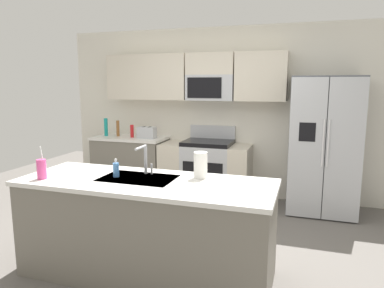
{
  "coord_description": "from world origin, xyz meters",
  "views": [
    {
      "loc": [
        1.24,
        -3.32,
        1.75
      ],
      "look_at": [
        -0.03,
        0.6,
        1.05
      ],
      "focal_mm": 33.37,
      "sensor_mm": 36.0,
      "label": 1
    }
  ],
  "objects_px": {
    "range_oven": "(206,170)",
    "sink_faucet": "(145,157)",
    "pepper_mill": "(118,128)",
    "bottle_teal": "(106,127)",
    "refrigerator": "(324,146)",
    "toaster": "(147,132)",
    "soap_dispenser": "(116,170)",
    "drink_cup_pink": "(42,169)",
    "bottle_red": "(132,131)",
    "paper_towel_roll": "(201,165)"
  },
  "relations": [
    {
      "from": "range_oven",
      "to": "sink_faucet",
      "type": "bearing_deg",
      "value": -89.82
    },
    {
      "from": "pepper_mill",
      "to": "bottle_teal",
      "type": "distance_m",
      "value": 0.21
    },
    {
      "from": "refrigerator",
      "to": "pepper_mill",
      "type": "bearing_deg",
      "value": 178.75
    },
    {
      "from": "pepper_mill",
      "to": "toaster",
      "type": "bearing_deg",
      "value": -5.28
    },
    {
      "from": "pepper_mill",
      "to": "soap_dispenser",
      "type": "height_order",
      "value": "pepper_mill"
    },
    {
      "from": "drink_cup_pink",
      "to": "bottle_red",
      "type": "bearing_deg",
      "value": 99.12
    },
    {
      "from": "range_oven",
      "to": "bottle_red",
      "type": "bearing_deg",
      "value": -177.97
    },
    {
      "from": "bottle_teal",
      "to": "sink_faucet",
      "type": "bearing_deg",
      "value": -51.04
    },
    {
      "from": "soap_dispenser",
      "to": "range_oven",
      "type": "bearing_deg",
      "value": 84.81
    },
    {
      "from": "toaster",
      "to": "drink_cup_pink",
      "type": "height_order",
      "value": "drink_cup_pink"
    },
    {
      "from": "sink_faucet",
      "to": "paper_towel_roll",
      "type": "distance_m",
      "value": 0.54
    },
    {
      "from": "sink_faucet",
      "to": "bottle_teal",
      "type": "bearing_deg",
      "value": 128.96
    },
    {
      "from": "paper_towel_roll",
      "to": "bottle_red",
      "type": "bearing_deg",
      "value": 130.52
    },
    {
      "from": "sink_faucet",
      "to": "soap_dispenser",
      "type": "distance_m",
      "value": 0.29
    },
    {
      "from": "toaster",
      "to": "sink_faucet",
      "type": "height_order",
      "value": "sink_faucet"
    },
    {
      "from": "drink_cup_pink",
      "to": "pepper_mill",
      "type": "bearing_deg",
      "value": 104.89
    },
    {
      "from": "toaster",
      "to": "pepper_mill",
      "type": "relative_size",
      "value": 1.09
    },
    {
      "from": "pepper_mill",
      "to": "bottle_red",
      "type": "bearing_deg",
      "value": -8.33
    },
    {
      "from": "toaster",
      "to": "pepper_mill",
      "type": "distance_m",
      "value": 0.54
    },
    {
      "from": "drink_cup_pink",
      "to": "paper_towel_roll",
      "type": "relative_size",
      "value": 1.24
    },
    {
      "from": "range_oven",
      "to": "paper_towel_roll",
      "type": "xyz_separation_m",
      "value": [
        0.54,
        -2.1,
        0.58
      ]
    },
    {
      "from": "sink_faucet",
      "to": "drink_cup_pink",
      "type": "xyz_separation_m",
      "value": [
        -0.82,
        -0.44,
        -0.08
      ]
    },
    {
      "from": "range_oven",
      "to": "paper_towel_roll",
      "type": "distance_m",
      "value": 2.25
    },
    {
      "from": "pepper_mill",
      "to": "soap_dispenser",
      "type": "distance_m",
      "value": 2.63
    },
    {
      "from": "soap_dispenser",
      "to": "paper_towel_roll",
      "type": "bearing_deg",
      "value": 14.91
    },
    {
      "from": "bottle_teal",
      "to": "refrigerator",
      "type": "bearing_deg",
      "value": -0.74
    },
    {
      "from": "range_oven",
      "to": "toaster",
      "type": "relative_size",
      "value": 4.86
    },
    {
      "from": "soap_dispenser",
      "to": "toaster",
      "type": "bearing_deg",
      "value": 108.26
    },
    {
      "from": "refrigerator",
      "to": "bottle_red",
      "type": "distance_m",
      "value": 2.89
    },
    {
      "from": "toaster",
      "to": "sink_faucet",
      "type": "distance_m",
      "value": 2.3
    },
    {
      "from": "pepper_mill",
      "to": "bottle_red",
      "type": "relative_size",
      "value": 1.28
    },
    {
      "from": "bottle_red",
      "to": "sink_faucet",
      "type": "distance_m",
      "value": 2.43
    },
    {
      "from": "range_oven",
      "to": "sink_faucet",
      "type": "xyz_separation_m",
      "value": [
        0.01,
        -2.14,
        0.62
      ]
    },
    {
      "from": "range_oven",
      "to": "bottle_red",
      "type": "height_order",
      "value": "same"
    },
    {
      "from": "refrigerator",
      "to": "toaster",
      "type": "distance_m",
      "value": 2.63
    },
    {
      "from": "toaster",
      "to": "pepper_mill",
      "type": "height_order",
      "value": "pepper_mill"
    },
    {
      "from": "soap_dispenser",
      "to": "bottle_teal",
      "type": "bearing_deg",
      "value": 123.22
    },
    {
      "from": "range_oven",
      "to": "bottle_red",
      "type": "relative_size",
      "value": 6.78
    },
    {
      "from": "range_oven",
      "to": "toaster",
      "type": "distance_m",
      "value": 1.1
    },
    {
      "from": "pepper_mill",
      "to": "soap_dispenser",
      "type": "relative_size",
      "value": 1.51
    },
    {
      "from": "bottle_teal",
      "to": "paper_towel_roll",
      "type": "distance_m",
      "value": 3.05
    },
    {
      "from": "toaster",
      "to": "bottle_teal",
      "type": "relative_size",
      "value": 0.96
    },
    {
      "from": "refrigerator",
      "to": "bottle_teal",
      "type": "distance_m",
      "value": 3.38
    },
    {
      "from": "sink_faucet",
      "to": "paper_towel_roll",
      "type": "relative_size",
      "value": 1.17
    },
    {
      "from": "refrigerator",
      "to": "bottle_teal",
      "type": "relative_size",
      "value": 6.36
    },
    {
      "from": "soap_dispenser",
      "to": "paper_towel_roll",
      "type": "height_order",
      "value": "paper_towel_roll"
    },
    {
      "from": "soap_dispenser",
      "to": "paper_towel_roll",
      "type": "xyz_separation_m",
      "value": [
        0.75,
        0.2,
        0.05
      ]
    },
    {
      "from": "paper_towel_roll",
      "to": "bottle_teal",
      "type": "bearing_deg",
      "value": 137.24
    },
    {
      "from": "bottle_teal",
      "to": "drink_cup_pink",
      "type": "relative_size",
      "value": 0.97
    },
    {
      "from": "range_oven",
      "to": "pepper_mill",
      "type": "bearing_deg",
      "value": -179.9
    }
  ]
}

